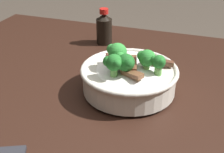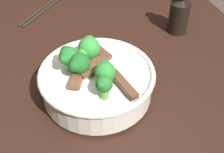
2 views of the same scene
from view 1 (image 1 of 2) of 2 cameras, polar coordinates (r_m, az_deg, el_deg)
dining_table at (r=0.81m, az=6.88°, el=-11.48°), size 1.52×1.08×0.76m
rice_bowl at (r=0.80m, az=3.22°, el=0.12°), size 0.25×0.25×0.14m
soy_sauce_bottle at (r=1.10m, az=-1.47°, el=8.99°), size 0.06×0.06×0.13m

